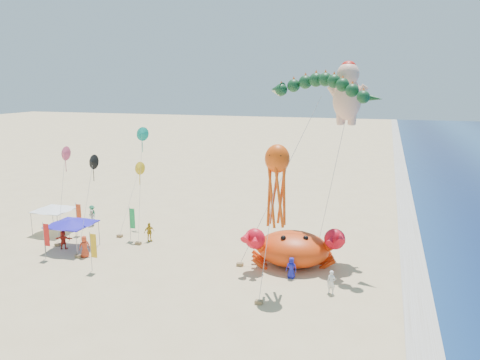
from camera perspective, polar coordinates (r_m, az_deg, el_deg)
name	(u,v)px	position (r m, az deg, el deg)	size (l,w,h in m)	color
ground	(256,266)	(38.00, 2.01, -10.43)	(320.00, 320.00, 0.00)	#D1B784
foam_strip	(416,285)	(36.96, 20.67, -11.87)	(320.00, 320.00, 0.00)	silver
crab_inflatable	(293,248)	(37.78, 6.44, -8.19)	(7.76, 6.16, 3.40)	red
dragon_kite	(320,91)	(38.65, 9.69, 10.69)	(10.22, 7.62, 14.82)	#0F391C
cherub_kite	(347,91)	(39.69, 12.95, 10.47)	(3.39, 2.07, 16.08)	#FDBC9A
octopus_kite	(277,180)	(31.94, 4.51, 0.05)	(1.70, 3.78, 10.31)	#EF4D0C
canopy_blue	(72,222)	(43.51, -19.85, -4.82)	(3.81, 3.81, 2.71)	gray
canopy_white	(54,208)	(48.88, -21.73, -3.17)	(3.55, 3.55, 2.71)	gray
feather_flags	(88,228)	(42.74, -18.01, -5.60)	(7.14, 7.43, 3.20)	gray
beachgoers	(121,234)	(43.98, -14.27, -6.45)	(26.97, 10.65, 1.85)	#1E20B1
small_kites	(110,164)	(44.52, -15.58, 1.93)	(7.43, 10.02, 10.37)	black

